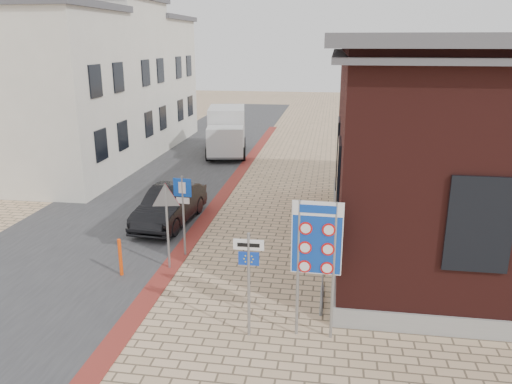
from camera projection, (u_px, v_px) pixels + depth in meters
The scene contains 14 objects.
ground at pixel (205, 338), 11.63m from camera, with size 120.00×120.00×0.00m, color tan.
road_strip at pixel (175, 171), 26.62m from camera, with size 7.00×60.00×0.02m, color #38383A.
curb_strip at pixel (218, 203), 21.38m from camera, with size 0.60×40.00×0.02m, color maroon.
townhouse_near at pixel (38, 96), 23.38m from camera, with size 7.40×6.40×8.30m.
townhouse_mid at pixel (96, 79), 28.94m from camera, with size 7.40×6.40×9.10m.
townhouse_far at pixel (136, 79), 34.73m from camera, with size 7.40×6.40×8.30m.
bike_rack at pixel (322, 292), 13.25m from camera, with size 0.08×1.80×0.60m.
sedan at pixel (170, 206), 18.79m from camera, with size 1.50×4.29×1.41m, color black.
box_truck at pixel (226, 131), 30.21m from camera, with size 2.98×5.60×2.78m.
border_sign at pixel (317, 241), 11.04m from camera, with size 1.13×0.09×3.32m.
essen_sign at pixel (249, 268), 11.27m from camera, with size 0.69×0.07×2.57m.
parking_sign at pixel (183, 202), 15.62m from camera, with size 0.59×0.09×2.66m.
yield_sign at pixel (166, 205), 14.64m from camera, with size 0.93×0.25×2.65m.
bollard at pixel (120, 258), 14.58m from camera, with size 0.10×0.10×1.15m, color #FF4B0D.
Camera 1 is at (2.73, -9.84, 6.63)m, focal length 35.00 mm.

